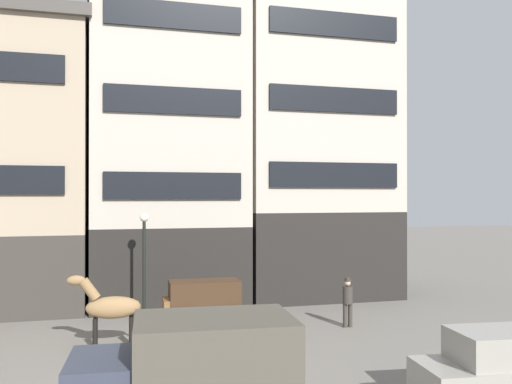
{
  "coord_description": "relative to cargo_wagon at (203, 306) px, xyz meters",
  "views": [
    {
      "loc": [
        -1.46,
        -13.81,
        4.78
      ],
      "look_at": [
        2.88,
        2.35,
        4.89
      ],
      "focal_mm": 37.92,
      "sensor_mm": 36.0,
      "label": 1
    }
  ],
  "objects": [
    {
      "name": "building_center_right",
      "position": [
        6.59,
        7.89,
        7.8
      ],
      "size": [
        7.66,
        7.46,
        17.81
      ],
      "color": "black",
      "rests_on": "ground_plane"
    },
    {
      "name": "cargo_wagon",
      "position": [
        0.0,
        0.0,
        0.0
      ],
      "size": [
        2.94,
        1.58,
        1.98
      ],
      "color": "brown",
      "rests_on": "ground_plane"
    },
    {
      "name": "ground_plane",
      "position": [
        -1.47,
        -3.83,
        -1.15
      ],
      "size": [
        120.0,
        120.0,
        0.0
      ],
      "primitive_type": "plane",
      "color": "slate"
    },
    {
      "name": "pedestrian_officer",
      "position": [
        5.39,
        0.47,
        -0.17
      ],
      "size": [
        0.39,
        0.39,
        1.79
      ],
      "color": "#38332D",
      "rests_on": "ground_plane"
    },
    {
      "name": "building_center_left",
      "position": [
        -0.45,
        7.89,
        6.07
      ],
      "size": [
        7.12,
        7.46,
        14.35
      ],
      "color": "black",
      "rests_on": "ground_plane"
    },
    {
      "name": "draft_horse",
      "position": [
        -2.95,
        0.0,
        0.12
      ],
      "size": [
        2.35,
        0.64,
        2.3
      ],
      "color": "#937047",
      "rests_on": "ground_plane"
    },
    {
      "name": "sedan_dark",
      "position": [
        5.31,
        -7.61,
        -0.23
      ],
      "size": [
        3.85,
        2.17,
        1.83
      ],
      "color": "gray",
      "rests_on": "ground_plane"
    },
    {
      "name": "streetlamp_curbside",
      "position": [
        -1.74,
        2.82,
        1.52
      ],
      "size": [
        0.32,
        0.32,
        4.12
      ],
      "color": "black",
      "rests_on": "ground_plane"
    }
  ]
}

